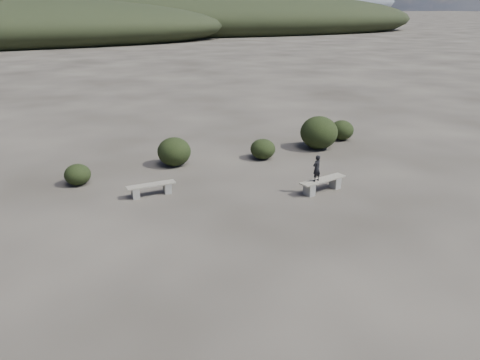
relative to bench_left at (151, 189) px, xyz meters
name	(u,v)px	position (x,y,z in m)	size (l,w,h in m)	color
ground	(306,256)	(3.04, -5.94, -0.27)	(1200.00, 1200.00, 0.00)	#2A2620
bench_left	(151,189)	(0.00, 0.00, 0.00)	(1.78, 0.46, 0.44)	gray
bench_right	(323,184)	(5.97, -1.96, 0.03)	(2.01, 0.83, 0.49)	gray
seated_person	(317,168)	(5.63, -2.04, 0.71)	(0.36, 0.23, 0.98)	black
shrub_a	(78,175)	(-2.39, 2.18, 0.14)	(1.00, 1.00, 0.82)	black
shrub_b	(174,152)	(1.65, 3.09, 0.35)	(1.43, 1.43, 1.23)	black
shrub_c	(263,149)	(5.58, 2.52, 0.18)	(1.13, 1.13, 0.90)	black
shrub_d	(319,133)	(8.76, 3.02, 0.52)	(1.79, 1.79, 1.57)	black
shrub_e	(342,130)	(10.68, 3.94, 0.24)	(1.21, 1.21, 1.01)	black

